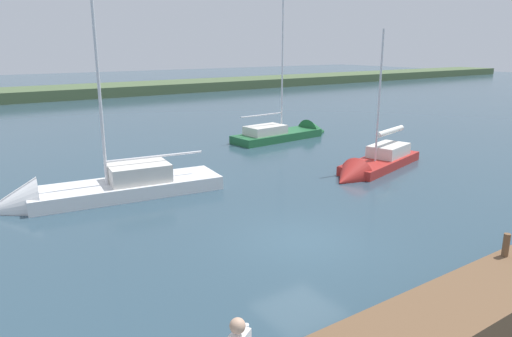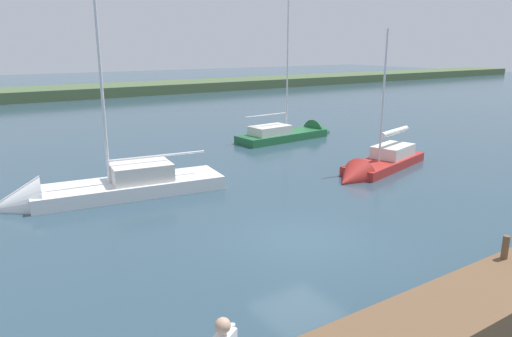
{
  "view_description": "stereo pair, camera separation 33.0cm",
  "coord_description": "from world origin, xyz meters",
  "views": [
    {
      "loc": [
        9.17,
        10.73,
        6.05
      ],
      "look_at": [
        0.3,
        -2.06,
        1.98
      ],
      "focal_mm": 33.37,
      "sensor_mm": 36.0,
      "label": 1
    },
    {
      "loc": [
        8.89,
        10.91,
        6.05
      ],
      "look_at": [
        0.3,
        -2.06,
        1.98
      ],
      "focal_mm": 33.37,
      "sensor_mm": 36.0,
      "label": 2
    }
  ],
  "objects": [
    {
      "name": "sailboat_far_right",
      "position": [
        -8.47,
        -4.67,
        0.19
      ],
      "size": [
        7.15,
        3.51,
        7.58
      ],
      "rotation": [
        0.0,
        0.0,
        0.27
      ],
      "color": "#B22823",
      "rests_on": "ground_plane"
    },
    {
      "name": "dock_pier",
      "position": [
        0.0,
        5.64,
        0.33
      ],
      "size": [
        27.49,
        1.82,
        0.67
      ],
      "primitive_type": "cube",
      "color": "brown",
      "rests_on": "ground_plane"
    },
    {
      "name": "sailboat_outer_mooring",
      "position": [
        4.21,
        -7.95,
        0.19
      ],
      "size": [
        9.41,
        3.37,
        9.62
      ],
      "rotation": [
        0.0,
        0.0,
        -0.13
      ],
      "color": "white",
      "rests_on": "ground_plane"
    },
    {
      "name": "ground_plane",
      "position": [
        0.0,
        0.0,
        0.0
      ],
      "size": [
        200.0,
        200.0,
        0.0
      ],
      "primitive_type": "plane",
      "color": "#2D4756"
    },
    {
      "name": "sailboat_mid_channel",
      "position": [
        -10.56,
        -13.7,
        0.16
      ],
      "size": [
        7.84,
        2.59,
        9.81
      ],
      "rotation": [
        0.0,
        0.0,
        3.22
      ],
      "color": "#236638",
      "rests_on": "ground_plane"
    },
    {
      "name": "mooring_post_far",
      "position": [
        -2.75,
        5.01,
        0.98
      ],
      "size": [
        0.17,
        0.17,
        0.62
      ],
      "primitive_type": "cylinder",
      "color": "brown",
      "rests_on": "dock_pier"
    },
    {
      "name": "far_shoreline",
      "position": [
        0.0,
        -48.41,
        0.0
      ],
      "size": [
        180.0,
        8.0,
        2.4
      ],
      "primitive_type": "cube",
      "color": "#4C603D",
      "rests_on": "ground_plane"
    }
  ]
}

